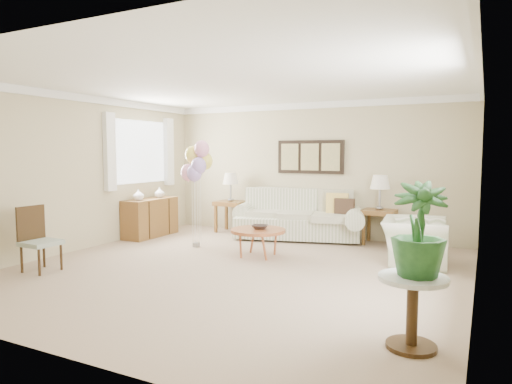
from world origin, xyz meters
TOP-DOWN VIEW (x-y plane):
  - ground_plane at (0.00, 0.00)m, footprint 6.00×6.00m
  - room_shell at (-0.11, 0.09)m, footprint 6.04×6.04m
  - wall_art_triptych at (0.00, 2.96)m, footprint 1.35×0.06m
  - sofa at (-0.08, 2.61)m, footprint 2.77×1.50m
  - end_table_left at (-1.61, 2.65)m, footprint 0.58×0.53m
  - end_table_right at (1.40, 2.75)m, footprint 0.57×0.52m
  - lamp_left at (-1.61, 2.65)m, footprint 0.33×0.33m
  - lamp_right at (1.40, 2.75)m, footprint 0.35×0.35m
  - coffee_table at (-0.09, 0.88)m, footprint 0.87×0.87m
  - decor_bowl at (-0.07, 0.90)m, footprint 0.30×0.30m
  - armchair at (2.16, 1.54)m, footprint 0.99×1.11m
  - side_table at (2.56, -1.56)m, footprint 0.57×0.57m
  - potted_plant at (2.60, -1.55)m, footprint 0.54×0.54m
  - accent_chair at (-2.43, -1.26)m, footprint 0.45×0.45m
  - credenza at (-2.76, 1.50)m, footprint 0.46×1.20m
  - vase_white at (-2.74, 1.15)m, footprint 0.21×0.21m
  - vase_sage at (-2.74, 1.77)m, footprint 0.25×0.25m
  - balloon_cluster at (-1.35, 1.05)m, footprint 0.48×0.47m

SIDE VIEW (x-z plane):
  - ground_plane at x=0.00m, z-range 0.00..0.00m
  - armchair at x=2.16m, z-range 0.00..0.66m
  - credenza at x=-2.76m, z-range 0.00..0.74m
  - sofa at x=-0.08m, z-range -0.10..0.84m
  - coffee_table at x=-0.09m, z-range 0.18..0.62m
  - side_table at x=2.56m, z-range 0.16..0.78m
  - accent_chair at x=-2.43m, z-range 0.02..0.92m
  - decor_bowl at x=-0.07m, z-range 0.44..0.50m
  - end_table_right at x=1.40m, z-range 0.21..0.83m
  - end_table_left at x=-1.61m, z-range 0.22..0.85m
  - vase_sage at x=-2.74m, z-range 0.74..0.94m
  - vase_white at x=-2.74m, z-range 0.74..0.95m
  - potted_plant at x=2.60m, z-range 0.62..1.41m
  - lamp_left at x=-1.61m, z-range 0.79..1.37m
  - lamp_right at x=1.40m, z-range 0.78..1.40m
  - balloon_cluster at x=-1.35m, z-range 0.53..2.38m
  - wall_art_triptych at x=0.00m, z-range 1.23..1.88m
  - room_shell at x=-0.11m, z-range 0.33..2.93m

